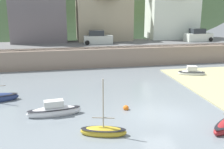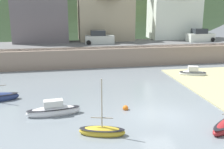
{
  "view_description": "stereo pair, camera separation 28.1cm",
  "coord_description": "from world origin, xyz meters",
  "views": [
    {
      "loc": [
        -7.12,
        -17.62,
        7.93
      ],
      "look_at": [
        -2.8,
        4.26,
        2.11
      ],
      "focal_mm": 43.34,
      "sensor_mm": 36.0,
      "label": 1
    },
    {
      "loc": [
        -6.85,
        -17.67,
        7.93
      ],
      "look_at": [
        -2.8,
        4.26,
        2.11
      ],
      "focal_mm": 43.34,
      "sensor_mm": 36.0,
      "label": 2
    }
  ],
  "objects": [
    {
      "name": "mooring_buoy",
      "position": [
        -2.26,
        1.4,
        0.13
      ],
      "size": [
        0.44,
        0.44,
        0.44
      ],
      "color": "orange",
      "rests_on": "ground"
    },
    {
      "name": "waterfront_building_centre",
      "position": [
        0.0,
        25.2,
        6.4
      ],
      "size": [
        8.67,
        5.69,
        7.88
      ],
      "color": "tan",
      "rests_on": "ground"
    },
    {
      "name": "parked_car_by_wall",
      "position": [
        13.96,
        20.7,
        3.2
      ],
      "size": [
        4.19,
        1.93,
        1.95
      ],
      "rotation": [
        0.0,
        0.0,
        0.06
      ],
      "color": "silver",
      "rests_on": "ground"
    },
    {
      "name": "sailboat_white_hull",
      "position": [
        -4.66,
        -2.37,
        0.24
      ],
      "size": [
        3.07,
        1.69,
        3.79
      ],
      "rotation": [
        0.0,
        0.0,
        -0.27
      ],
      "color": "gold",
      "rests_on": "ground"
    },
    {
      "name": "quay_seawall",
      "position": [
        0.0,
        17.5,
        1.36
      ],
      "size": [
        48.0,
        9.4,
        2.4
      ],
      "color": "gray",
      "rests_on": "ground"
    },
    {
      "name": "motorboat_with_cabin",
      "position": [
        7.68,
        10.1,
        0.31
      ],
      "size": [
        3.26,
        1.97,
        1.27
      ],
      "rotation": [
        0.0,
        0.0,
        -0.31
      ],
      "color": "silver",
      "rests_on": "ground"
    },
    {
      "name": "hillside_backdrop",
      "position": [
        2.07,
        55.2,
        7.62
      ],
      "size": [
        80.0,
        44.0,
        21.76
      ],
      "color": "#5C7C4C",
      "rests_on": "ground"
    },
    {
      "name": "waterfront_building_left",
      "position": [
        -9.86,
        25.2,
        7.4
      ],
      "size": [
        8.28,
        6.08,
        9.86
      ],
      "color": "slate",
      "rests_on": "ground"
    },
    {
      "name": "fishing_boat_green",
      "position": [
        -7.71,
        1.37,
        0.34
      ],
      "size": [
        4.04,
        1.32,
        1.35
      ],
      "rotation": [
        0.0,
        0.0,
        0.1
      ],
      "color": "white",
      "rests_on": "ground"
    },
    {
      "name": "waterfront_building_right",
      "position": [
        11.45,
        25.2,
        6.73
      ],
      "size": [
        8.19,
        5.03,
        8.53
      ],
      "color": "white",
      "rests_on": "ground"
    },
    {
      "name": "parked_car_near_slipway",
      "position": [
        -1.63,
        20.7,
        3.2
      ],
      "size": [
        4.19,
        1.93,
        1.95
      ],
      "rotation": [
        0.0,
        0.0,
        -0.06
      ],
      "color": "#B3BDB7",
      "rests_on": "ground"
    }
  ]
}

